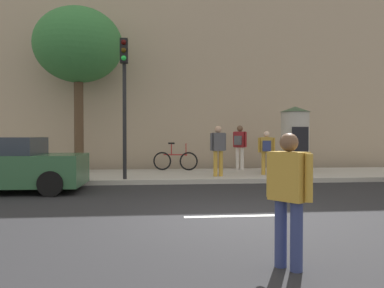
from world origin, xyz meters
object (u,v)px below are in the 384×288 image
street_tree (78,46)px  pedestrian_in_light_jacket (289,190)px  pedestrian_near_pole (267,149)px  pedestrian_with_bag (218,146)px  traffic_light (124,85)px  pedestrian_in_dark_shirt (240,143)px  parked_car_silver (1,165)px  poster_column (295,139)px  bicycle_leaning (175,160)px

street_tree → pedestrian_in_light_jacket: 12.40m
pedestrian_near_pole → pedestrian_with_bag: bearing=-170.2°
traffic_light → street_tree: size_ratio=0.71×
traffic_light → pedestrian_in_dark_shirt: traffic_light is taller
pedestrian_with_bag → parked_car_silver: pedestrian_with_bag is taller
poster_column → pedestrian_in_dark_shirt: bearing=138.6°
traffic_light → poster_column: (6.04, 1.53, -1.69)m
traffic_light → street_tree: (-1.86, 2.72, 1.77)m
pedestrian_in_dark_shirt → parked_car_silver: 8.76m
pedestrian_in_light_jacket → pedestrian_with_bag: (0.67, 8.90, 0.25)m
pedestrian_in_light_jacket → parked_car_silver: bearing=129.3°
bicycle_leaning → parked_car_silver: parked_car_silver is taller
pedestrian_near_pole → pedestrian_in_dark_shirt: size_ratio=0.86×
pedestrian_in_light_jacket → pedestrian_in_dark_shirt: bearing=80.2°
parked_car_silver → pedestrian_with_bag: bearing=18.5°
pedestrian_near_pole → parked_car_silver: (-8.00, -2.39, -0.32)m
poster_column → parked_car_silver: size_ratio=0.56×
pedestrian_in_dark_shirt → traffic_light: bearing=-144.9°
pedestrian_in_light_jacket → pedestrian_with_bag: pedestrian_with_bag is taller
pedestrian_near_pole → pedestrian_with_bag: pedestrian_with_bag is taller
pedestrian_in_dark_shirt → parked_car_silver: size_ratio=0.41×
pedestrian_in_light_jacket → bicycle_leaning: (-0.61, 11.33, -0.36)m
poster_column → parked_car_silver: (-9.23, -2.96, -0.66)m
pedestrian_near_pole → bicycle_leaning: bearing=144.9°
street_tree → parked_car_silver: size_ratio=1.42×
street_tree → pedestrian_near_pole: bearing=-14.9°
pedestrian_near_pole → pedestrian_with_bag: size_ratio=0.90×
poster_column → street_tree: bearing=171.4°
pedestrian_in_light_jacket → pedestrian_near_pole: 9.51m
poster_column → street_tree: 8.71m
traffic_light → pedestrian_with_bag: traffic_light is taller
poster_column → pedestrian_in_light_jacket: bearing=-110.5°
street_tree → pedestrian_near_pole: 7.88m
pedestrian_in_dark_shirt → bicycle_leaning: (-2.55, 0.05, -0.66)m
traffic_light → pedestrian_near_pole: size_ratio=2.87×
pedestrian_in_light_jacket → bicycle_leaning: pedestrian_in_light_jacket is taller
pedestrian_with_bag → pedestrian_in_light_jacket: bearing=-94.3°
traffic_light → parked_car_silver: traffic_light is taller
traffic_light → pedestrian_with_bag: (3.06, 0.65, -1.92)m
poster_column → parked_car_silver: poster_column is taller
traffic_light → pedestrian_in_dark_shirt: bearing=35.1°
street_tree → pedestrian_in_dark_shirt: (6.18, 0.32, -3.64)m
poster_column → pedestrian_in_dark_shirt: 2.29m
traffic_light → pedestrian_near_pole: 5.31m
poster_column → bicycle_leaning: 4.62m
traffic_light → pedestrian_in_light_jacket: traffic_light is taller
poster_column → traffic_light: bearing=-165.8°
traffic_light → pedestrian_near_pole: bearing=11.2°
poster_column → pedestrian_in_dark_shirt: (-1.72, 1.51, -0.18)m
street_tree → parked_car_silver: (-1.33, -4.16, -4.12)m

